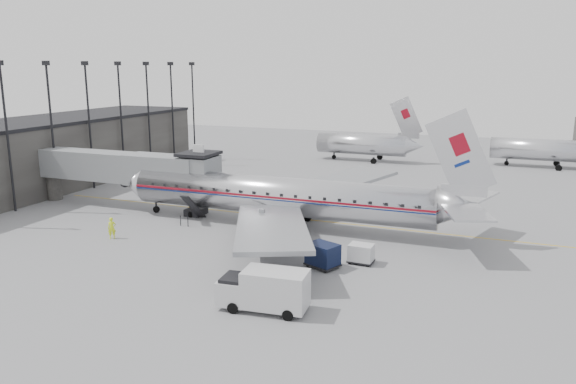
% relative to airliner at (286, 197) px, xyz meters
% --- Properties ---
extents(ground, '(160.00, 160.00, 0.00)m').
position_rel_airliner_xyz_m(ground, '(-0.73, -3.01, -2.89)').
color(ground, slate).
rests_on(ground, ground).
extents(terminal, '(12.00, 46.00, 8.00)m').
position_rel_airliner_xyz_m(terminal, '(-34.73, 6.99, 1.11)').
color(terminal, '#33302F').
rests_on(terminal, ground).
extents(apron_line, '(60.00, 0.15, 0.01)m').
position_rel_airliner_xyz_m(apron_line, '(2.27, 2.99, -2.89)').
color(apron_line, gold).
rests_on(apron_line, ground).
extents(jet_bridge, '(21.00, 6.20, 7.10)m').
position_rel_airliner_xyz_m(jet_bridge, '(-17.39, 0.66, 1.29)').
color(jet_bridge, slate).
rests_on(jet_bridge, ground).
extents(floodlight_masts, '(0.90, 42.25, 15.25)m').
position_rel_airliner_xyz_m(floodlight_masts, '(-28.23, 9.99, 5.47)').
color(floodlight_masts, black).
rests_on(floodlight_masts, ground).
extents(distant_aircraft_near, '(16.39, 3.20, 10.26)m').
position_rel_airliner_xyz_m(distant_aircraft_near, '(-2.52, 38.99, -0.16)').
color(distant_aircraft_near, silver).
rests_on(distant_aircraft_near, ground).
extents(distant_aircraft_mid, '(16.39, 3.20, 10.26)m').
position_rel_airliner_xyz_m(distant_aircraft_mid, '(23.48, 42.99, -0.16)').
color(distant_aircraft_mid, silver).
rests_on(distant_aircraft_mid, ground).
extents(airliner, '(36.34, 33.69, 11.50)m').
position_rel_airliner_xyz_m(airliner, '(0.00, 0.00, 0.00)').
color(airliner, silver).
rests_on(airliner, ground).
extents(service_van, '(5.73, 2.62, 2.62)m').
position_rel_airliner_xyz_m(service_van, '(5.58, -17.56, -1.52)').
color(service_van, '#BBBBBD').
rests_on(service_van, ground).
extents(baggage_cart_navy, '(2.83, 2.53, 1.83)m').
position_rel_airliner_xyz_m(baggage_cart_navy, '(6.59, -9.08, -1.92)').
color(baggage_cart_navy, black).
rests_on(baggage_cart_navy, ground).
extents(baggage_cart_white, '(1.95, 1.52, 1.49)m').
position_rel_airliner_xyz_m(baggage_cart_white, '(9.03, -7.14, -2.10)').
color(baggage_cart_white, '#BDBEC0').
rests_on(baggage_cart_white, ground).
extents(ramp_worker, '(0.81, 0.78, 1.88)m').
position_rel_airliner_xyz_m(ramp_worker, '(-12.73, -9.01, -1.95)').
color(ramp_worker, '#DBF51C').
rests_on(ramp_worker, ground).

